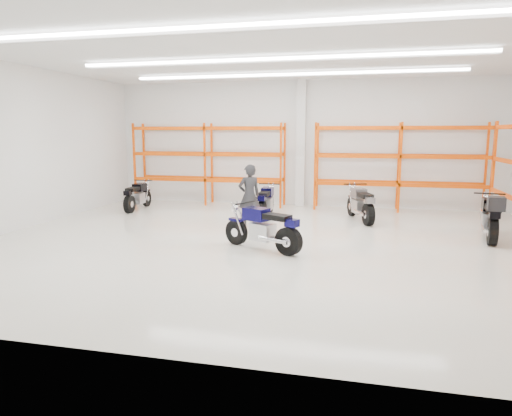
% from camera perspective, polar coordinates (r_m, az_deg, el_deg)
% --- Properties ---
extents(ground, '(14.00, 14.00, 0.00)m').
position_cam_1_polar(ground, '(11.21, 1.55, -4.30)').
color(ground, beige).
rests_on(ground, ground).
extents(room_shell, '(14.02, 12.02, 4.51)m').
position_cam_1_polar(room_shell, '(10.93, 1.65, 12.70)').
color(room_shell, white).
rests_on(room_shell, ground).
extents(motorcycle_main, '(1.99, 1.11, 1.06)m').
position_cam_1_polar(motorcycle_main, '(10.32, 1.11, -2.67)').
color(motorcycle_main, black).
rests_on(motorcycle_main, ground).
extents(motorcycle_back_a, '(0.67, 2.03, 1.00)m').
position_cam_1_polar(motorcycle_back_a, '(16.28, -14.65, 1.38)').
color(motorcycle_back_a, black).
rests_on(motorcycle_back_a, ground).
extents(motorcycle_back_b, '(0.68, 2.06, 1.01)m').
position_cam_1_polar(motorcycle_back_b, '(14.46, 1.25, 0.73)').
color(motorcycle_back_b, black).
rests_on(motorcycle_back_b, ground).
extents(motorcycle_back_c, '(0.96, 2.13, 1.08)m').
position_cam_1_polar(motorcycle_back_c, '(14.11, 12.97, 0.41)').
color(motorcycle_back_c, black).
rests_on(motorcycle_back_c, ground).
extents(motorcycle_back_d, '(0.80, 2.33, 1.20)m').
position_cam_1_polar(motorcycle_back_d, '(12.72, 27.29, -1.06)').
color(motorcycle_back_d, black).
rests_on(motorcycle_back_d, ground).
extents(standing_man, '(0.77, 0.71, 1.78)m').
position_cam_1_polar(standing_man, '(12.92, -0.85, 1.55)').
color(standing_man, black).
rests_on(standing_man, ground).
extents(structural_column, '(0.32, 0.32, 4.50)m').
position_cam_1_polar(structural_column, '(16.64, 5.64, 7.97)').
color(structural_column, white).
rests_on(structural_column, ground).
extents(pallet_racking_back_left, '(5.67, 0.87, 3.00)m').
position_cam_1_polar(pallet_racking_back_left, '(17.10, -5.98, 6.44)').
color(pallet_racking_back_left, '#FE3D00').
rests_on(pallet_racking_back_left, ground).
extents(pallet_racking_back_right, '(5.67, 0.87, 3.00)m').
position_cam_1_polar(pallet_racking_back_right, '(16.22, 17.51, 5.90)').
color(pallet_racking_back_right, '#FE3D00').
rests_on(pallet_racking_back_right, ground).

